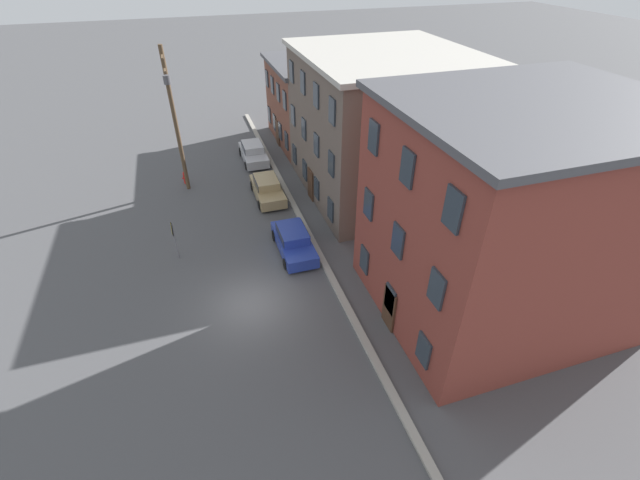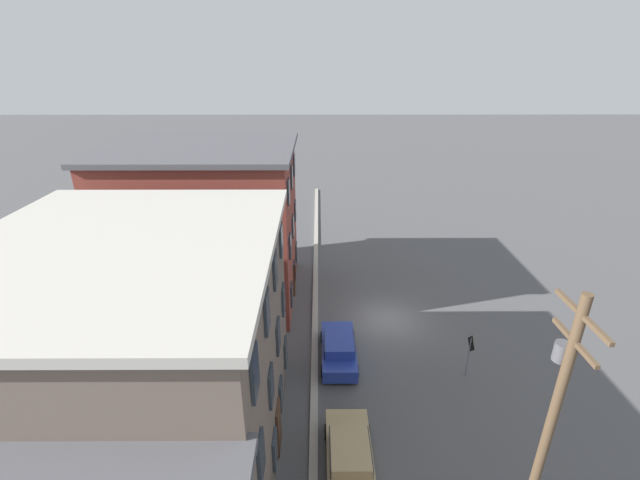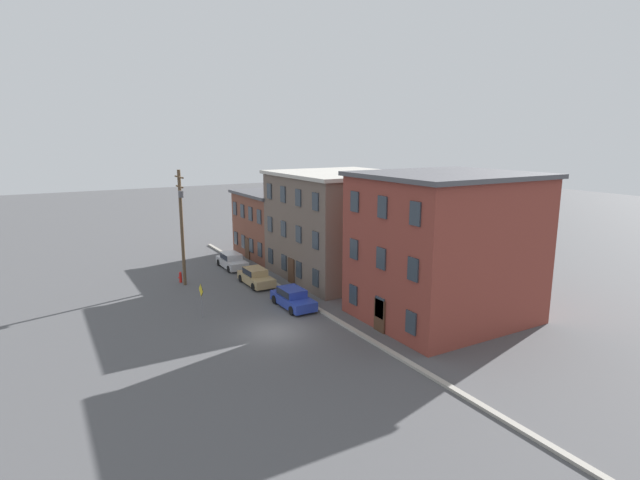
{
  "view_description": "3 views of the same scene",
  "coord_description": "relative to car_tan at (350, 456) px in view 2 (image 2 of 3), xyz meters",
  "views": [
    {
      "loc": [
        16.09,
        -1.48,
        15.18
      ],
      "look_at": [
        -0.21,
        3.7,
        3.05
      ],
      "focal_mm": 24.0,
      "sensor_mm": 36.0,
      "label": 1
    },
    {
      "loc": [
        -22.54,
        4.28,
        15.21
      ],
      "look_at": [
        -0.34,
        4.2,
        5.58
      ],
      "focal_mm": 24.0,
      "sensor_mm": 36.0,
      "label": 2
    },
    {
      "loc": [
        28.16,
        -12.87,
        12.58
      ],
      "look_at": [
        0.35,
        3.19,
        5.89
      ],
      "focal_mm": 28.0,
      "sensor_mm": 36.0,
      "label": 3
    }
  ],
  "objects": [
    {
      "name": "apartment_midblock",
      "position": [
        1.09,
        7.99,
        4.0
      ],
      "size": [
        11.99,
        10.63,
        9.48
      ],
      "color": "#66564C",
      "rests_on": "ground_plane"
    },
    {
      "name": "kerb_strip",
      "position": [
        10.53,
        1.43,
        -0.67
      ],
      "size": [
        56.0,
        0.36,
        0.16
      ],
      "primitive_type": "cube",
      "color": "#9E998E",
      "rests_on": "ground_plane"
    },
    {
      "name": "caution_sign",
      "position": [
        5.45,
        -6.4,
        0.9
      ],
      "size": [
        0.97,
        0.08,
        2.47
      ],
      "color": "slate",
      "rests_on": "ground_plane"
    },
    {
      "name": "utility_pole",
      "position": [
        -3.01,
        -5.33,
        4.79
      ],
      "size": [
        2.4,
        0.44,
        9.88
      ],
      "color": "brown",
      "rests_on": "ground_plane"
    },
    {
      "name": "car_tan",
      "position": [
        0.0,
        0.0,
        0.0
      ],
      "size": [
        4.4,
        1.92,
        1.43
      ],
      "color": "tan",
      "rests_on": "ground_plane"
    },
    {
      "name": "ground_plane",
      "position": [
        10.53,
        -3.07,
        -0.75
      ],
      "size": [
        200.0,
        200.0,
        0.0
      ],
      "primitive_type": "plane",
      "color": "#4C4C4F"
    },
    {
      "name": "apartment_far",
      "position": [
        13.9,
        8.36,
        4.37
      ],
      "size": [
        9.8,
        11.37,
        10.2
      ],
      "color": "brown",
      "rests_on": "ground_plane"
    },
    {
      "name": "car_blue",
      "position": [
        6.76,
        0.14,
        0.0
      ],
      "size": [
        4.4,
        1.92,
        1.43
      ],
      "color": "#233899",
      "rests_on": "ground_plane"
    }
  ]
}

